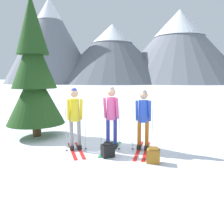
{
  "coord_description": "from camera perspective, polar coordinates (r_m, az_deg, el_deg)",
  "views": [
    {
      "loc": [
        1.19,
        -6.62,
        2.09
      ],
      "look_at": [
        0.15,
        0.15,
        1.05
      ],
      "focal_mm": 36.42,
      "sensor_mm": 36.0,
      "label": 1
    }
  ],
  "objects": [
    {
      "name": "ground_plane",
      "position": [
        7.04,
        -1.44,
        -8.64
      ],
      "size": [
        400.0,
        400.0,
        0.0
      ],
      "primitive_type": "plane",
      "color": "white"
    },
    {
      "name": "skier_in_yellow",
      "position": [
        6.58,
        -9.32,
        -0.96
      ],
      "size": [
        0.95,
        1.55,
        1.81
      ],
      "color": "red",
      "rests_on": "ground"
    },
    {
      "name": "skier_in_pink",
      "position": [
        6.63,
        -0.13,
        -0.59
      ],
      "size": [
        0.61,
        1.59,
        1.83
      ],
      "color": "green",
      "rests_on": "ground"
    },
    {
      "name": "skier_in_blue",
      "position": [
        6.56,
        7.87,
        -1.37
      ],
      "size": [
        0.61,
        1.82,
        1.75
      ],
      "color": "red",
      "rests_on": "ground"
    },
    {
      "name": "pine_tree_near",
      "position": [
        8.41,
        -19.0,
        9.05
      ],
      "size": [
        2.01,
        2.01,
        4.85
      ],
      "color": "#51381E",
      "rests_on": "ground"
    },
    {
      "name": "backpack_on_snow_front",
      "position": [
        5.8,
        10.34,
        -10.69
      ],
      "size": [
        0.34,
        0.28,
        0.38
      ],
      "color": "#99661E",
      "rests_on": "ground"
    },
    {
      "name": "backpack_on_snow_beside",
      "position": [
        6.11,
        -1.06,
        -9.54
      ],
      "size": [
        0.4,
        0.38,
        0.38
      ],
      "color": "black",
      "rests_on": "ground"
    },
    {
      "name": "mountain_ridge_distant",
      "position": [
        82.82,
        13.99,
        16.3
      ],
      "size": [
        110.85,
        52.78,
        29.57
      ],
      "color": "slate",
      "rests_on": "ground"
    }
  ]
}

